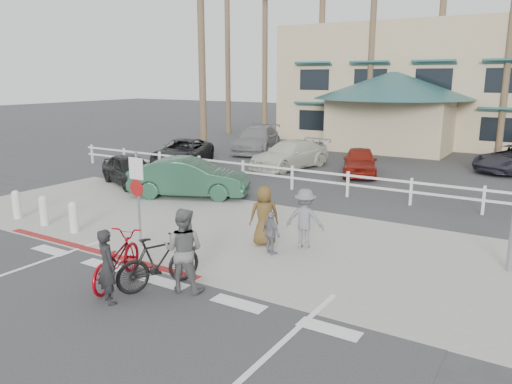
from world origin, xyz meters
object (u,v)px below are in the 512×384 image
Objects in this scene: bike_black at (159,262)px; car_white_sedan at (189,178)px; bike_red at (116,259)px; sign_post at (138,194)px; car_red_compact at (130,170)px.

bike_black is 0.44× the size of car_white_sedan.
car_white_sedan is (-4.85, 6.97, 0.15)m from bike_black.
bike_black is (0.97, 0.32, 0.04)m from bike_red.
sign_post reaches higher than car_red_compact.
bike_black is 11.14m from car_red_compact.
sign_post reaches higher than bike_black.
bike_black is at bearing -107.56° from car_red_compact.
car_red_compact is at bearing 137.43° from sign_post.
bike_red is at bearing -176.44° from car_white_sedan.
car_white_sedan is 3.55m from car_red_compact.
car_white_sedan reaches higher than bike_red.
sign_post is 2.70m from bike_red.
sign_post is 0.76× the size of car_red_compact.
car_red_compact is (-8.38, 7.34, 0.06)m from bike_black.
sign_post is 1.47× the size of bike_black.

